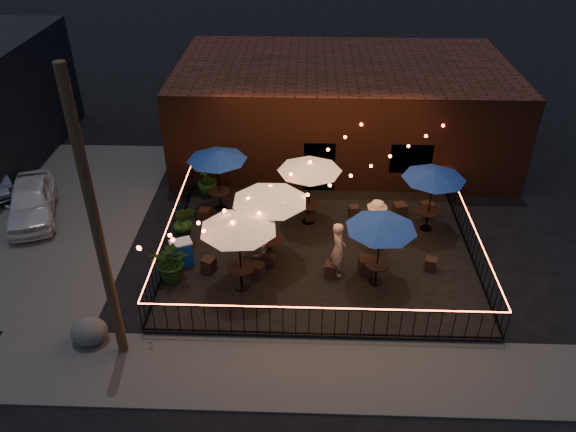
% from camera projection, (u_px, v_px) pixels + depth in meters
% --- Properties ---
extents(ground, '(110.00, 110.00, 0.00)m').
position_uv_depth(ground, '(320.00, 292.00, 17.34)').
color(ground, black).
rests_on(ground, ground).
extents(patio, '(10.00, 8.00, 0.15)m').
position_uv_depth(patio, '(320.00, 252.00, 18.98)').
color(patio, black).
rests_on(patio, ground).
extents(sidewalk, '(18.00, 2.50, 0.05)m').
position_uv_depth(sidewalk, '(322.00, 374.00, 14.61)').
color(sidewalk, '#474441').
rests_on(sidewalk, ground).
extents(brick_building, '(14.00, 8.00, 4.00)m').
position_uv_depth(brick_building, '(342.00, 108.00, 24.60)').
color(brick_building, '#391B0F').
rests_on(brick_building, ground).
extents(utility_pole, '(0.26, 0.26, 8.00)m').
position_uv_depth(utility_pole, '(97.00, 230.00, 13.15)').
color(utility_pole, '#3E2E19').
rests_on(utility_pole, ground).
extents(fence_front, '(10.00, 0.04, 1.04)m').
position_uv_depth(fence_front, '(322.00, 322.00, 15.31)').
color(fence_front, black).
rests_on(fence_front, patio).
extents(fence_left, '(0.04, 8.00, 1.04)m').
position_uv_depth(fence_left, '(171.00, 235.00, 18.81)').
color(fence_left, black).
rests_on(fence_left, patio).
extents(fence_right, '(0.04, 8.00, 1.04)m').
position_uv_depth(fence_right, '(472.00, 241.00, 18.51)').
color(fence_right, black).
rests_on(fence_right, patio).
extents(festoon_lights, '(10.02, 8.72, 1.32)m').
position_uv_depth(festoon_lights, '(290.00, 194.00, 17.43)').
color(festoon_lights, '#F24023').
rests_on(festoon_lights, ground).
extents(cafe_table_0, '(2.88, 2.88, 2.53)m').
position_uv_depth(cafe_table_0, '(238.00, 225.00, 16.08)').
color(cafe_table_0, black).
rests_on(cafe_table_0, patio).
extents(cafe_table_1, '(2.58, 2.58, 2.40)m').
position_uv_depth(cafe_table_1, '(217.00, 156.00, 19.98)').
color(cafe_table_1, black).
rests_on(cafe_table_1, patio).
extents(cafe_table_2, '(3.11, 3.11, 2.63)m').
position_uv_depth(cafe_table_2, '(270.00, 197.00, 17.22)').
color(cafe_table_2, black).
rests_on(cafe_table_2, patio).
extents(cafe_table_3, '(2.28, 2.28, 2.47)m').
position_uv_depth(cafe_table_3, '(310.00, 167.00, 19.16)').
color(cafe_table_3, black).
rests_on(cafe_table_3, patio).
extents(cafe_table_4, '(2.73, 2.73, 2.36)m').
position_uv_depth(cafe_table_4, '(381.00, 225.00, 16.36)').
color(cafe_table_4, black).
rests_on(cafe_table_4, patio).
extents(cafe_table_5, '(2.42, 2.42, 2.39)m').
position_uv_depth(cafe_table_5, '(434.00, 175.00, 18.84)').
color(cafe_table_5, black).
rests_on(cafe_table_5, patio).
extents(bistro_chair_0, '(0.51, 0.51, 0.46)m').
position_uv_depth(bistro_chair_0, '(209.00, 265.00, 17.90)').
color(bistro_chair_0, black).
rests_on(bistro_chair_0, patio).
extents(bistro_chair_1, '(0.48, 0.48, 0.44)m').
position_uv_depth(bistro_chair_1, '(258.00, 270.00, 17.68)').
color(bistro_chair_1, black).
rests_on(bistro_chair_1, patio).
extents(bistro_chair_2, '(0.44, 0.44, 0.47)m').
position_uv_depth(bistro_chair_2, '(204.00, 215.00, 20.36)').
color(bistro_chair_2, black).
rests_on(bistro_chair_2, patio).
extents(bistro_chair_3, '(0.49, 0.49, 0.46)m').
position_uv_depth(bistro_chair_3, '(255.00, 222.00, 19.98)').
color(bistro_chair_3, black).
rests_on(bistro_chair_3, patio).
extents(bistro_chair_4, '(0.51, 0.51, 0.48)m').
position_uv_depth(bistro_chair_4, '(270.00, 259.00, 18.15)').
color(bistro_chair_4, black).
rests_on(bistro_chair_4, patio).
extents(bistro_chair_5, '(0.43, 0.43, 0.45)m').
position_uv_depth(bistro_chair_5, '(331.00, 269.00, 17.70)').
color(bistro_chair_5, black).
rests_on(bistro_chair_5, patio).
extents(bistro_chair_6, '(0.37, 0.37, 0.41)m').
position_uv_depth(bistro_chair_6, '(310.00, 215.00, 20.39)').
color(bistro_chair_6, black).
rests_on(bistro_chair_6, patio).
extents(bistro_chair_7, '(0.37, 0.37, 0.41)m').
position_uv_depth(bistro_chair_7, '(354.00, 211.00, 20.63)').
color(bistro_chair_7, black).
rests_on(bistro_chair_7, patio).
extents(bistro_chair_8, '(0.46, 0.46, 0.50)m').
position_uv_depth(bistro_chair_8, '(366.00, 265.00, 17.86)').
color(bistro_chair_8, black).
rests_on(bistro_chair_8, patio).
extents(bistro_chair_9, '(0.42, 0.42, 0.41)m').
position_uv_depth(bistro_chair_9, '(431.00, 264.00, 17.98)').
color(bistro_chair_9, black).
rests_on(bistro_chair_9, patio).
extents(bistro_chair_10, '(0.53, 0.53, 0.52)m').
position_uv_depth(bistro_chair_10, '(400.00, 210.00, 20.58)').
color(bistro_chair_10, black).
rests_on(bistro_chair_10, patio).
extents(bistro_chair_11, '(0.56, 0.56, 0.52)m').
position_uv_depth(bistro_chair_11, '(427.00, 209.00, 20.63)').
color(bistro_chair_11, black).
rests_on(bistro_chair_11, patio).
extents(patron_a, '(0.58, 0.76, 1.88)m').
position_uv_depth(patron_a, '(338.00, 249.00, 17.41)').
color(patron_a, beige).
rests_on(patron_a, patio).
extents(patron_b, '(0.97, 1.07, 1.78)m').
position_uv_depth(patron_b, '(259.00, 242.00, 17.82)').
color(patron_b, tan).
rests_on(patron_b, patio).
extents(patron_c, '(1.35, 1.06, 1.84)m').
position_uv_depth(patron_c, '(376.00, 225.00, 18.58)').
color(patron_c, '#D4B48B').
rests_on(patron_c, patio).
extents(potted_shrub_a, '(1.34, 1.19, 1.39)m').
position_uv_depth(potted_shrub_a, '(172.00, 261.00, 17.30)').
color(potted_shrub_a, '#143E16').
rests_on(potted_shrub_a, patio).
extents(potted_shrub_b, '(0.94, 0.82, 1.48)m').
position_uv_depth(potted_shrub_b, '(184.00, 223.00, 18.99)').
color(potted_shrub_b, '#1A410C').
rests_on(potted_shrub_b, patio).
extents(potted_shrub_c, '(0.93, 0.93, 1.35)m').
position_uv_depth(potted_shrub_c, '(207.00, 179.00, 21.69)').
color(potted_shrub_c, '#0D3A0C').
rests_on(potted_shrub_c, patio).
extents(cooler, '(0.82, 0.73, 0.90)m').
position_uv_depth(cooler, '(182.00, 253.00, 18.05)').
color(cooler, '#0B3BB8').
rests_on(cooler, patio).
extents(boulder, '(1.11, 1.00, 0.75)m').
position_uv_depth(boulder, '(89.00, 332.00, 15.41)').
color(boulder, '#4B4B46').
rests_on(boulder, ground).
extents(car_white, '(2.82, 4.26, 1.35)m').
position_uv_depth(car_white, '(31.00, 201.00, 20.60)').
color(car_white, silver).
rests_on(car_white, ground).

